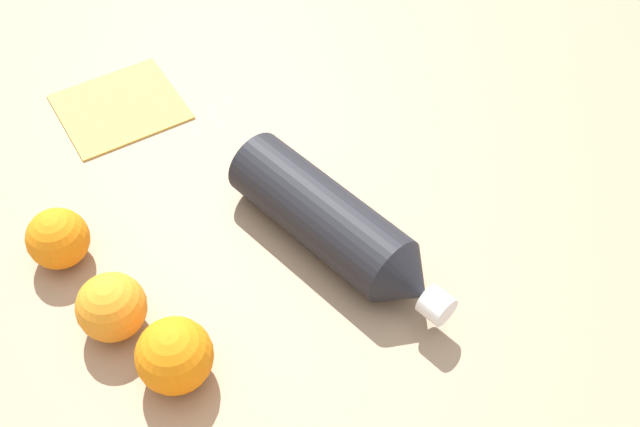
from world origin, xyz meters
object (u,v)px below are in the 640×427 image
(water_bottle, at_px, (335,226))
(folded_napkin, at_px, (120,106))
(orange_0, at_px, (58,239))
(orange_1, at_px, (174,356))
(orange_3, at_px, (112,307))

(water_bottle, bearing_deg, folded_napkin, -173.77)
(water_bottle, xyz_separation_m, orange_0, (-0.25, 0.15, -0.00))
(orange_1, bearing_deg, water_bottle, 12.03)
(orange_1, xyz_separation_m, orange_3, (-0.03, 0.08, -0.00))
(orange_0, relative_size, orange_3, 0.95)
(orange_0, height_order, orange_1, orange_1)
(water_bottle, bearing_deg, orange_1, -88.70)
(orange_1, relative_size, folded_napkin, 0.50)
(water_bottle, height_order, folded_napkin, water_bottle)
(orange_0, xyz_separation_m, orange_3, (0.01, -0.11, 0.00))
(orange_1, xyz_separation_m, folded_napkin, (0.11, 0.39, -0.03))
(water_bottle, height_order, orange_0, water_bottle)
(water_bottle, relative_size, orange_3, 4.17)
(orange_3, bearing_deg, folded_napkin, 65.78)
(orange_0, xyz_separation_m, orange_1, (0.04, -0.20, 0.00))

